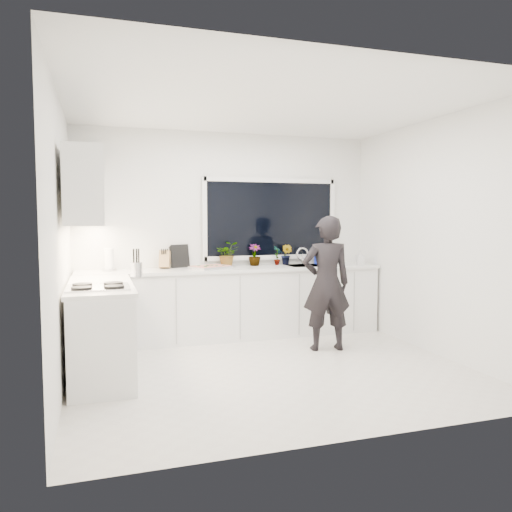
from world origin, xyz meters
name	(u,v)px	position (x,y,z in m)	size (l,w,h in m)	color
floor	(270,370)	(0.00, 0.00, -0.01)	(4.00, 3.50, 0.02)	beige
wall_back	(228,234)	(0.00, 1.76, 1.35)	(4.00, 0.02, 2.70)	white
wall_left	(60,242)	(-2.01, 0.00, 1.35)	(0.02, 3.50, 2.70)	white
wall_right	(437,237)	(2.01, 0.00, 1.35)	(0.02, 3.50, 2.70)	white
ceiling	(271,103)	(0.00, 0.00, 2.71)	(4.00, 3.50, 0.02)	white
window	(270,219)	(0.60, 1.73, 1.55)	(1.80, 0.02, 1.00)	black
base_cabinets_back	(234,304)	(0.00, 1.45, 0.44)	(3.92, 0.58, 0.88)	white
base_cabinets_left	(101,331)	(-1.67, 0.35, 0.44)	(0.58, 1.60, 0.88)	white
countertop_back	(234,269)	(0.00, 1.44, 0.90)	(3.94, 0.62, 0.04)	silver
countertop_left	(100,285)	(-1.67, 0.35, 0.90)	(0.62, 1.60, 0.04)	silver
upper_cabinets	(86,191)	(-1.79, 0.70, 1.85)	(0.34, 2.10, 0.70)	white
sink	(308,269)	(1.05, 1.45, 0.87)	(0.58, 0.42, 0.14)	silver
faucet	(302,256)	(1.05, 1.65, 1.03)	(0.03, 0.03, 0.22)	silver
stovetop	(98,287)	(-1.69, 0.00, 0.94)	(0.56, 0.48, 0.03)	black
person	(326,283)	(0.88, 0.53, 0.80)	(0.58, 0.38, 1.59)	black
pizza_tray	(211,267)	(-0.32, 1.42, 0.94)	(0.47, 0.35, 0.03)	silver
pizza	(211,266)	(-0.32, 1.42, 0.95)	(0.43, 0.30, 0.01)	red
watering_can	(319,259)	(1.29, 1.61, 0.98)	(0.14, 0.14, 0.13)	#152BC9
paper_towel_roll	(109,260)	(-1.56, 1.55, 1.05)	(0.11, 0.11, 0.26)	white
knife_block	(165,260)	(-0.87, 1.59, 1.03)	(0.13, 0.10, 0.22)	olive
utensil_crock	(136,270)	(-1.29, 0.80, 1.00)	(0.13, 0.13, 0.16)	silver
picture_frame_large	(178,257)	(-0.69, 1.69, 1.06)	(0.22, 0.02, 0.28)	black
picture_frame_small	(180,256)	(-0.66, 1.69, 1.07)	(0.25, 0.02, 0.30)	black
herb_plants	(244,254)	(0.19, 1.61, 1.08)	(1.10, 0.31, 0.33)	#26662D
soap_bottles	(348,256)	(1.57, 1.30, 1.04)	(0.41, 0.12, 0.27)	#D8BF66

